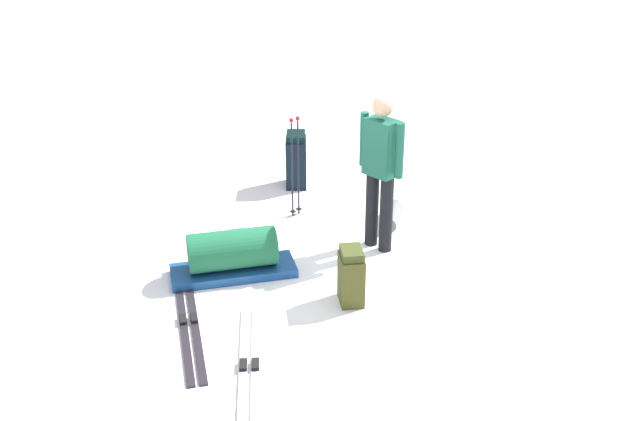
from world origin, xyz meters
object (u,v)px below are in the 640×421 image
(skier_standing, at_px, (381,165))
(sleeping_mat_rolled, at_px, (392,216))
(ski_pair_near, at_px, (189,321))
(backpack_bright, at_px, (296,160))
(ski_pair_far, at_px, (249,367))
(ski_poles_planted_near, at_px, (295,162))
(backpack_large_dark, at_px, (351,276))
(gear_sled, at_px, (233,255))

(skier_standing, height_order, sleeping_mat_rolled, skier_standing)
(ski_pair_near, xyz_separation_m, backpack_bright, (-2.28, -2.34, 0.33))
(skier_standing, relative_size, ski_pair_far, 1.03)
(ski_pair_far, relative_size, sleeping_mat_rolled, 2.99)
(backpack_bright, height_order, ski_poles_planted_near, ski_poles_planted_near)
(skier_standing, xyz_separation_m, ski_pair_near, (2.30, 0.41, -0.94))
(backpack_bright, bearing_deg, ski_pair_near, 45.75)
(ski_pair_far, height_order, sleeping_mat_rolled, sleeping_mat_rolled)
(ski_pair_far, bearing_deg, sleeping_mat_rolled, -145.91)
(ski_pair_far, distance_m, backpack_bright, 3.84)
(backpack_large_dark, bearing_deg, sleeping_mat_rolled, -136.13)
(skier_standing, bearing_deg, backpack_bright, -89.33)
(backpack_large_dark, xyz_separation_m, ski_poles_planted_near, (-0.39, -1.95, 0.40))
(skier_standing, relative_size, backpack_bright, 2.41)
(ski_poles_planted_near, bearing_deg, ski_pair_near, 39.60)
(skier_standing, distance_m, gear_sled, 1.78)
(ski_poles_planted_near, height_order, gear_sled, ski_poles_planted_near)
(skier_standing, relative_size, ski_pair_near, 0.90)
(ski_pair_near, bearing_deg, ski_poles_planted_near, -140.40)
(backpack_bright, distance_m, ski_poles_planted_near, 0.94)
(ski_pair_far, distance_m, ski_poles_planted_near, 3.02)
(ski_pair_near, bearing_deg, backpack_bright, -134.25)
(backpack_bright, bearing_deg, sleeping_mat_rolled, 107.53)
(backpack_bright, height_order, sleeping_mat_rolled, backpack_bright)
(ski_pair_near, height_order, gear_sled, gear_sled)
(ski_poles_planted_near, bearing_deg, skier_standing, 110.59)
(ski_pair_far, bearing_deg, backpack_bright, -122.56)
(skier_standing, height_order, backpack_large_dark, skier_standing)
(skier_standing, xyz_separation_m, ski_poles_planted_near, (0.43, -1.14, -0.28))
(ski_pair_far, relative_size, backpack_bright, 2.33)
(ski_poles_planted_near, relative_size, sleeping_mat_rolled, 2.20)
(skier_standing, xyz_separation_m, gear_sled, (1.61, -0.19, -0.73))
(backpack_bright, bearing_deg, backpack_large_dark, 73.72)
(skier_standing, distance_m, ski_pair_far, 2.63)
(backpack_bright, xyz_separation_m, ski_poles_planted_near, (0.40, 0.79, 0.33))
(gear_sled, bearing_deg, backpack_bright, -132.44)
(backpack_bright, xyz_separation_m, sleeping_mat_rolled, (-0.48, 1.51, -0.26))
(sleeping_mat_rolled, bearing_deg, ski_pair_near, 16.73)
(backpack_large_dark, bearing_deg, ski_pair_near, -15.10)
(backpack_large_dark, distance_m, ski_poles_planted_near, 2.03)
(sleeping_mat_rolled, bearing_deg, ski_poles_planted_near, -39.30)
(ski_pair_near, distance_m, backpack_large_dark, 1.55)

